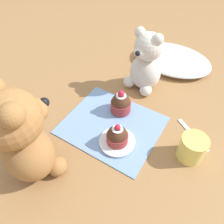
% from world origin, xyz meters
% --- Properties ---
extents(ground_plane, '(4.00, 4.00, 0.00)m').
position_xyz_m(ground_plane, '(0.00, 0.00, 0.00)').
color(ground_plane, '#9E7042').
extents(knitted_placemat, '(0.26, 0.22, 0.01)m').
position_xyz_m(knitted_placemat, '(0.00, 0.00, 0.00)').
color(knitted_placemat, '#7A9ED1').
rests_on(knitted_placemat, ground_plane).
extents(tulle_cloth, '(0.28, 0.21, 0.04)m').
position_xyz_m(tulle_cloth, '(0.03, 0.37, 0.02)').
color(tulle_cloth, white).
rests_on(tulle_cloth, ground_plane).
extents(teddy_bear_cream, '(0.11, 0.11, 0.19)m').
position_xyz_m(teddy_bear_cream, '(-0.00, 0.20, 0.09)').
color(teddy_bear_cream, silver).
rests_on(teddy_bear_cream, ground_plane).
extents(teddy_bear_tan, '(0.15, 0.14, 0.25)m').
position_xyz_m(teddy_bear_tan, '(-0.08, -0.20, 0.12)').
color(teddy_bear_tan, '#A3703D').
rests_on(teddy_bear_tan, ground_plane).
extents(cupcake_near_cream_bear, '(0.06, 0.06, 0.07)m').
position_xyz_m(cupcake_near_cream_bear, '(-0.01, 0.06, 0.03)').
color(cupcake_near_cream_bear, '#993333').
rests_on(cupcake_near_cream_bear, knitted_placemat).
extents(saucer_plate, '(0.09, 0.09, 0.01)m').
position_xyz_m(saucer_plate, '(0.04, -0.04, 0.01)').
color(saucer_plate, silver).
rests_on(saucer_plate, knitted_placemat).
extents(cupcake_near_tan_bear, '(0.06, 0.06, 0.06)m').
position_xyz_m(cupcake_near_tan_bear, '(0.04, -0.04, 0.03)').
color(cupcake_near_tan_bear, '#993333').
rests_on(cupcake_near_tan_bear, saucer_plate).
extents(juice_glass, '(0.06, 0.06, 0.07)m').
position_xyz_m(juice_glass, '(0.21, 0.02, 0.03)').
color(juice_glass, '#EADB66').
rests_on(juice_glass, ground_plane).
extents(teaspoon, '(0.11, 0.08, 0.01)m').
position_xyz_m(teaspoon, '(0.20, 0.09, 0.00)').
color(teaspoon, silver).
rests_on(teaspoon, ground_plane).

